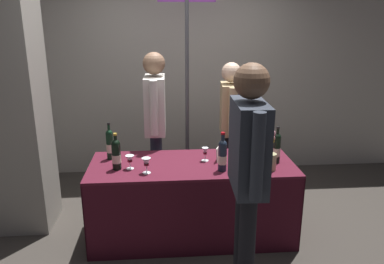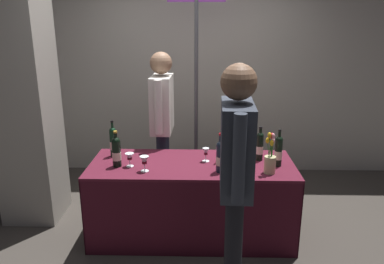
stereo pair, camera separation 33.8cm
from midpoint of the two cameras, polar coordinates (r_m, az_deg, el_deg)
ground_plane at (r=3.81m, az=2.63°, el=-15.10°), size 12.00×12.00×0.00m
back_partition at (r=4.98m, az=2.48°, el=10.84°), size 6.31×0.12×3.00m
concrete_pillar at (r=3.95m, az=-22.20°, el=8.19°), size 0.53×0.53×3.01m
tasting_table at (r=3.57m, az=2.74°, el=-8.02°), size 1.88×0.76×0.73m
featured_wine_bottle at (r=3.66m, az=-9.27°, el=-1.45°), size 0.07×0.07×0.35m
display_bottle_0 at (r=3.50m, az=15.67°, el=-2.78°), size 0.07×0.07×0.34m
display_bottle_1 at (r=3.26m, az=7.30°, el=-3.64°), size 0.08×0.08×0.35m
display_bottle_2 at (r=3.60m, az=12.88°, el=-2.09°), size 0.07×0.07×0.33m
display_bottle_3 at (r=3.39m, az=-8.58°, el=-2.96°), size 0.08×0.08×0.33m
wine_glass_near_vendor at (r=3.51m, az=4.87°, el=-3.12°), size 0.07×0.07×0.13m
wine_glass_mid at (r=3.28m, az=-4.29°, el=-4.42°), size 0.08×0.08×0.14m
wine_glass_near_taster at (r=3.40m, az=-6.62°, el=-3.84°), size 0.08×0.08×0.12m
flower_vase at (r=3.33m, az=14.60°, el=-4.16°), size 0.10×0.10×0.37m
brochure_stand at (r=3.51m, az=6.84°, el=-3.52°), size 0.06×0.12×0.13m
vendor_presenter at (r=4.05m, az=-2.15°, el=2.61°), size 0.23×0.63×1.69m
vendor_assistant at (r=4.19m, az=9.26°, el=1.60°), size 0.25×0.56×1.57m
taster_foreground_right at (r=2.61m, az=10.38°, el=-4.83°), size 0.24×0.65×1.74m
booth_signpost at (r=4.26m, az=2.95°, el=9.40°), size 0.62×0.04×2.37m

